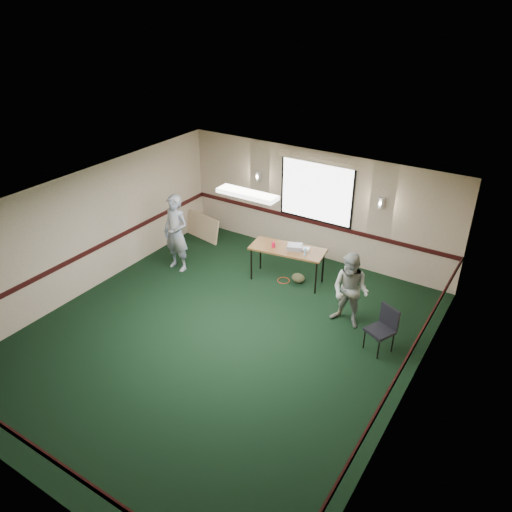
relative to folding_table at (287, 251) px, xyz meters
The scene contains 13 objects.
ground 2.65m from the folding_table, 91.17° to the right, with size 8.00×8.00×0.00m, color black.
room_shell 0.90m from the folding_table, 97.17° to the right, with size 8.00×8.02×8.00m.
folding_table is the anchor object (origin of this frame).
projector 0.20m from the folding_table, 18.65° to the left, with size 0.33×0.27×0.11m, color gray.
game_console 0.40m from the folding_table, 21.46° to the left, with size 0.19×0.15×0.05m, color silver.
red_cup 0.34m from the folding_table, 156.92° to the right, with size 0.08×0.08×0.13m, color red.
water_bottle 0.52m from the folding_table, 10.59° to the right, with size 0.06×0.06×0.18m, color #7FB2D1.
duffel_bag 0.72m from the folding_table, 15.44° to the left, with size 0.31×0.24×0.22m, color #454527.
cable_coil 0.77m from the folding_table, 134.61° to the right, with size 0.29×0.29×0.01m, color red.
folded_table 3.17m from the folding_table, 166.54° to the left, with size 1.28×0.05×0.66m, color tan.
conference_chair 2.95m from the folding_table, 23.55° to the right, with size 0.58×0.59×0.89m.
person_left 2.64m from the folding_table, 160.41° to the right, with size 0.68×0.45×1.87m, color #40598E.
person_right 2.02m from the folding_table, 23.65° to the right, with size 0.77×0.60×1.58m, color #6B8CA7.
Camera 1 is at (4.74, -6.17, 6.04)m, focal length 35.00 mm.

